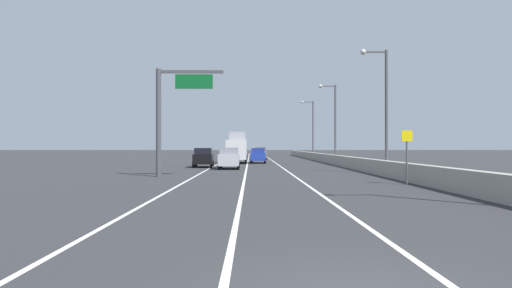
% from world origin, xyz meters
% --- Properties ---
extents(ground_plane, '(320.00, 320.00, 0.00)m').
position_xyz_m(ground_plane, '(0.00, 64.00, 0.00)').
color(ground_plane, '#2D2D30').
extents(lane_stripe_left, '(0.16, 130.00, 0.00)m').
position_xyz_m(lane_stripe_left, '(-5.50, 55.00, 0.00)').
color(lane_stripe_left, silver).
rests_on(lane_stripe_left, ground_plane).
extents(lane_stripe_center, '(0.16, 130.00, 0.00)m').
position_xyz_m(lane_stripe_center, '(-2.00, 55.00, 0.00)').
color(lane_stripe_center, silver).
rests_on(lane_stripe_center, ground_plane).
extents(lane_stripe_right, '(0.16, 130.00, 0.00)m').
position_xyz_m(lane_stripe_right, '(1.50, 55.00, 0.00)').
color(lane_stripe_right, silver).
rests_on(lane_stripe_right, ground_plane).
extents(jersey_barrier_right, '(0.60, 120.00, 1.10)m').
position_xyz_m(jersey_barrier_right, '(7.94, 40.00, 0.55)').
color(jersey_barrier_right, '#9E998E').
rests_on(jersey_barrier_right, ground_plane).
extents(overhead_sign_gantry, '(4.68, 0.36, 7.50)m').
position_xyz_m(overhead_sign_gantry, '(-7.26, 25.56, 4.73)').
color(overhead_sign_gantry, '#47474C').
rests_on(overhead_sign_gantry, ground_plane).
extents(speed_advisory_sign, '(0.60, 0.11, 3.00)m').
position_xyz_m(speed_advisory_sign, '(7.04, 18.83, 1.76)').
color(speed_advisory_sign, '#4C4C51').
rests_on(speed_advisory_sign, ground_plane).
extents(lamp_post_right_second, '(2.14, 0.44, 9.58)m').
position_xyz_m(lamp_post_right_second, '(8.57, 28.87, 5.53)').
color(lamp_post_right_second, '#4C4C51').
rests_on(lamp_post_right_second, ground_plane).
extents(lamp_post_right_third, '(2.14, 0.44, 9.58)m').
position_xyz_m(lamp_post_right_third, '(8.37, 49.50, 5.53)').
color(lamp_post_right_third, '#4C4C51').
rests_on(lamp_post_right_third, ground_plane).
extents(lamp_post_right_fourth, '(2.14, 0.44, 9.58)m').
position_xyz_m(lamp_post_right_fourth, '(8.42, 70.13, 5.53)').
color(lamp_post_right_fourth, '#4C4C51').
rests_on(lamp_post_right_fourth, ground_plane).
extents(car_gray_0, '(2.05, 4.51, 1.92)m').
position_xyz_m(car_gray_0, '(-0.21, 65.21, 0.96)').
color(car_gray_0, slate).
rests_on(car_gray_0, ground_plane).
extents(car_black_1, '(2.07, 4.18, 1.93)m').
position_xyz_m(car_black_1, '(-6.34, 39.95, 0.96)').
color(car_black_1, black).
rests_on(car_black_1, ground_plane).
extents(car_silver_2, '(1.97, 4.73, 1.98)m').
position_xyz_m(car_silver_2, '(-3.60, 36.53, 0.99)').
color(car_silver_2, '#B7B7BC').
rests_on(car_silver_2, ground_plane).
extents(car_blue_3, '(1.99, 4.69, 1.87)m').
position_xyz_m(car_blue_3, '(-0.68, 50.86, 0.94)').
color(car_blue_3, '#1E389E').
rests_on(car_blue_3, ground_plane).
extents(car_green_4, '(1.98, 4.55, 1.93)m').
position_xyz_m(car_green_4, '(-3.46, 80.02, 0.96)').
color(car_green_4, '#196033').
rests_on(car_green_4, ground_plane).
extents(car_white_5, '(1.93, 4.61, 1.94)m').
position_xyz_m(car_white_5, '(-0.37, 83.15, 0.97)').
color(car_white_5, white).
rests_on(car_white_5, ground_plane).
extents(box_truck, '(2.48, 8.08, 3.94)m').
position_xyz_m(box_truck, '(-3.32, 51.44, 1.79)').
color(box_truck, silver).
rests_on(box_truck, ground_plane).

